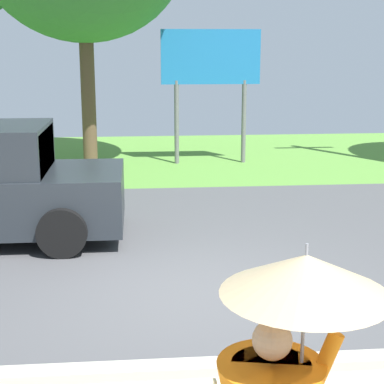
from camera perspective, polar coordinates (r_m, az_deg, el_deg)
ground_plane at (r=10.94m, az=-0.60°, el=-3.48°), size 40.00×22.00×0.20m
roadside_billboard at (r=16.52m, az=1.73°, el=11.42°), size 2.60×0.12×3.50m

